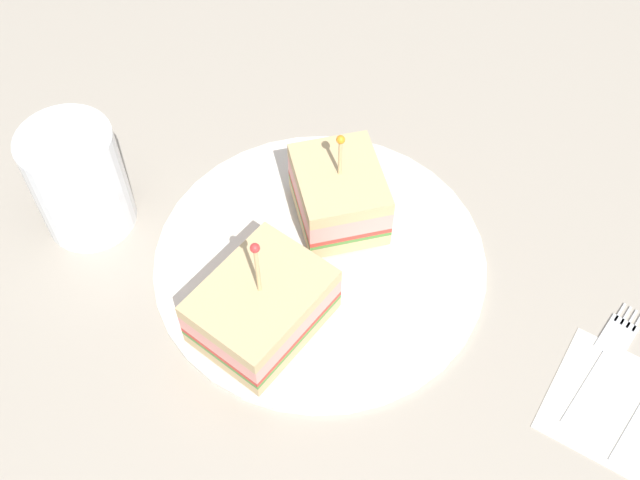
# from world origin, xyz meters

# --- Properties ---
(ground_plane) EXTENTS (1.04, 1.04, 0.02)m
(ground_plane) POSITION_xyz_m (0.00, 0.00, -0.01)
(ground_plane) COLOR #9E9384
(plate) EXTENTS (0.28, 0.28, 0.01)m
(plate) POSITION_xyz_m (0.00, 0.00, 0.00)
(plate) COLOR silver
(plate) RESTS_ON ground_plane
(sandwich_half_front) EXTENTS (0.09, 0.10, 0.10)m
(sandwich_half_front) POSITION_xyz_m (-0.04, -0.03, 0.04)
(sandwich_half_front) COLOR tan
(sandwich_half_front) RESTS_ON plate
(sandwich_half_back) EXTENTS (0.12, 0.11, 0.10)m
(sandwich_half_back) POSITION_xyz_m (0.07, 0.03, 0.03)
(sandwich_half_back) COLOR tan
(sandwich_half_back) RESTS_ON plate
(drink_glass) EXTENTS (0.08, 0.08, 0.10)m
(drink_glass) POSITION_xyz_m (0.15, -0.14, 0.04)
(drink_glass) COLOR silver
(drink_glass) RESTS_ON ground_plane
(napkin) EXTENTS (0.12, 0.12, 0.00)m
(napkin) POSITION_xyz_m (-0.12, 0.22, 0.00)
(napkin) COLOR beige
(napkin) RESTS_ON ground_plane
(fork) EXTENTS (0.12, 0.05, 0.00)m
(fork) POSITION_xyz_m (-0.15, 0.19, 0.00)
(fork) COLOR silver
(fork) RESTS_ON ground_plane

